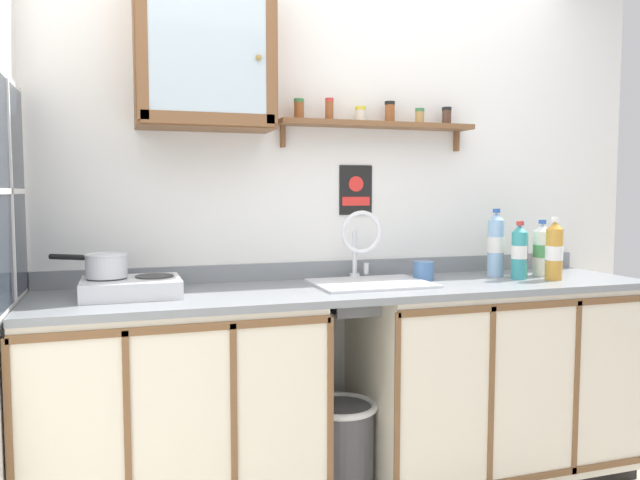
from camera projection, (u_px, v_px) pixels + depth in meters
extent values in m
cube|color=white|center=(334.00, 211.00, 3.02)|extent=(3.36, 0.05, 2.56)
cube|color=beige|center=(175.00, 406.00, 2.53)|extent=(1.13, 0.61, 0.85)
cube|color=brown|center=(180.00, 329.00, 2.20)|extent=(1.13, 0.01, 0.03)
cube|color=brown|center=(9.00, 455.00, 2.06)|extent=(0.02, 0.01, 0.79)
cube|color=brown|center=(128.00, 441.00, 2.17)|extent=(0.02, 0.01, 0.79)
cube|color=brown|center=(234.00, 429.00, 2.29)|extent=(0.02, 0.01, 0.79)
cube|color=brown|center=(330.00, 417.00, 2.40)|extent=(0.02, 0.01, 0.79)
cube|color=black|center=(489.00, 465.00, 3.05)|extent=(1.28, 0.55, 0.08)
cube|color=beige|center=(494.00, 373.00, 2.98)|extent=(1.31, 0.61, 0.85)
cube|color=brown|center=(538.00, 305.00, 2.66)|extent=(1.31, 0.01, 0.03)
cube|color=brown|center=(533.00, 477.00, 2.72)|extent=(1.31, 0.01, 0.03)
cube|color=brown|center=(397.00, 409.00, 2.49)|extent=(0.02, 0.01, 0.79)
cube|color=brown|center=(491.00, 398.00, 2.62)|extent=(0.02, 0.01, 0.79)
cube|color=brown|center=(577.00, 388.00, 2.76)|extent=(0.02, 0.01, 0.79)
cube|color=gray|center=(358.00, 289.00, 2.73)|extent=(2.72, 0.64, 0.03)
cube|color=gray|center=(336.00, 269.00, 3.01)|extent=(2.72, 0.02, 0.08)
cube|color=silver|center=(371.00, 283.00, 2.77)|extent=(0.51, 0.39, 0.01)
cube|color=slate|center=(371.00, 308.00, 2.78)|extent=(0.43, 0.31, 0.01)
cube|color=slate|center=(358.00, 291.00, 2.93)|extent=(0.43, 0.01, 0.11)
cube|color=slate|center=(385.00, 303.00, 2.62)|extent=(0.43, 0.01, 0.11)
cylinder|color=#4C4C51|center=(371.00, 308.00, 2.78)|extent=(0.04, 0.04, 0.01)
cylinder|color=silver|center=(355.00, 276.00, 2.98)|extent=(0.05, 0.05, 0.02)
cylinder|color=silver|center=(355.00, 252.00, 2.97)|extent=(0.02, 0.02, 0.20)
torus|color=silver|center=(362.00, 232.00, 2.87)|extent=(0.20, 0.02, 0.20)
cylinder|color=silver|center=(366.00, 268.00, 2.99)|extent=(0.02, 0.02, 0.06)
cube|color=silver|center=(131.00, 287.00, 2.46)|extent=(0.38, 0.31, 0.07)
cylinder|color=#2D2D2D|center=(107.00, 278.00, 2.45)|extent=(0.15, 0.15, 0.01)
cylinder|color=#2D2D2D|center=(154.00, 276.00, 2.51)|extent=(0.15, 0.15, 0.01)
cylinder|color=black|center=(106.00, 294.00, 2.30)|extent=(0.03, 0.02, 0.03)
cylinder|color=black|center=(157.00, 292.00, 2.36)|extent=(0.03, 0.02, 0.03)
cylinder|color=silver|center=(107.00, 266.00, 2.45)|extent=(0.16, 0.16, 0.09)
torus|color=silver|center=(106.00, 255.00, 2.45)|extent=(0.17, 0.17, 0.01)
cylinder|color=black|center=(69.00, 257.00, 2.49)|extent=(0.16, 0.11, 0.02)
cylinder|color=teal|center=(519.00, 256.00, 2.94)|extent=(0.07, 0.07, 0.22)
cone|color=teal|center=(520.00, 229.00, 2.93)|extent=(0.07, 0.07, 0.03)
cylinder|color=red|center=(520.00, 223.00, 2.92)|extent=(0.03, 0.03, 0.02)
cylinder|color=white|center=(519.00, 252.00, 2.93)|extent=(0.07, 0.07, 0.06)
cylinder|color=#4CB266|center=(520.00, 255.00, 3.04)|extent=(0.08, 0.08, 0.21)
cone|color=#4CB266|center=(520.00, 229.00, 3.03)|extent=(0.07, 0.07, 0.03)
cylinder|color=#2D59B2|center=(520.00, 224.00, 3.03)|extent=(0.03, 0.03, 0.02)
cylinder|color=#D84C3F|center=(520.00, 257.00, 3.04)|extent=(0.08, 0.08, 0.06)
cylinder|color=white|center=(542.00, 254.00, 3.05)|extent=(0.08, 0.08, 0.22)
cone|color=white|center=(542.00, 227.00, 3.04)|extent=(0.08, 0.08, 0.04)
cylinder|color=#2D59B2|center=(542.00, 222.00, 3.04)|extent=(0.04, 0.04, 0.02)
cylinder|color=#4C9959|center=(542.00, 251.00, 3.05)|extent=(0.08, 0.08, 0.06)
cylinder|color=gold|center=(554.00, 254.00, 2.91)|extent=(0.08, 0.08, 0.24)
cone|color=gold|center=(555.00, 225.00, 2.90)|extent=(0.08, 0.08, 0.04)
cylinder|color=white|center=(555.00, 219.00, 2.90)|extent=(0.04, 0.04, 0.02)
cylinder|color=white|center=(554.00, 253.00, 2.91)|extent=(0.08, 0.08, 0.07)
cylinder|color=#8CB7E0|center=(496.00, 248.00, 3.04)|extent=(0.08, 0.08, 0.28)
cone|color=#8CB7E0|center=(496.00, 216.00, 3.03)|extent=(0.08, 0.08, 0.04)
cylinder|color=#2D59B2|center=(496.00, 211.00, 3.03)|extent=(0.04, 0.04, 0.02)
cylinder|color=white|center=(496.00, 245.00, 3.04)|extent=(0.08, 0.08, 0.08)
cylinder|color=#3F6699|center=(424.00, 271.00, 2.91)|extent=(0.09, 0.09, 0.09)
torus|color=#3F6699|center=(424.00, 268.00, 2.96)|extent=(0.04, 0.06, 0.06)
cube|color=brown|center=(204.00, 54.00, 2.63)|extent=(0.58, 0.25, 0.64)
cube|color=silver|center=(209.00, 47.00, 2.51)|extent=(0.47, 0.01, 0.52)
cube|color=brown|center=(142.00, 42.00, 2.43)|extent=(0.05, 0.01, 0.60)
cube|color=brown|center=(271.00, 51.00, 2.59)|extent=(0.05, 0.01, 0.60)
cube|color=brown|center=(210.00, 118.00, 2.53)|extent=(0.54, 0.01, 0.05)
sphere|color=olive|center=(259.00, 58.00, 2.56)|extent=(0.02, 0.02, 0.02)
cube|color=brown|center=(378.00, 125.00, 2.96)|extent=(0.97, 0.14, 0.02)
cube|color=brown|center=(283.00, 136.00, 2.87)|extent=(0.02, 0.03, 0.10)
cube|color=brown|center=(456.00, 141.00, 3.15)|extent=(0.02, 0.03, 0.10)
cylinder|color=brown|center=(299.00, 111.00, 2.84)|extent=(0.05, 0.05, 0.08)
cylinder|color=#33723F|center=(299.00, 101.00, 2.83)|extent=(0.05, 0.05, 0.02)
cylinder|color=brown|center=(329.00, 111.00, 2.87)|extent=(0.04, 0.04, 0.09)
cylinder|color=red|center=(329.00, 100.00, 2.87)|extent=(0.04, 0.04, 0.02)
cylinder|color=silver|center=(360.00, 116.00, 2.94)|extent=(0.05, 0.05, 0.06)
cylinder|color=yellow|center=(360.00, 108.00, 2.94)|extent=(0.05, 0.05, 0.02)
cylinder|color=brown|center=(390.00, 114.00, 2.99)|extent=(0.05, 0.05, 0.09)
cylinder|color=black|center=(390.00, 103.00, 2.98)|extent=(0.05, 0.05, 0.02)
cylinder|color=tan|center=(420.00, 118.00, 3.01)|extent=(0.04, 0.04, 0.06)
cylinder|color=#33723F|center=(420.00, 110.00, 3.00)|extent=(0.05, 0.05, 0.02)
cylinder|color=#4C3326|center=(447.00, 118.00, 3.08)|extent=(0.05, 0.05, 0.07)
cylinder|color=black|center=(447.00, 109.00, 3.07)|extent=(0.05, 0.05, 0.02)
cube|color=black|center=(356.00, 190.00, 3.02)|extent=(0.17, 0.01, 0.24)
cube|color=red|center=(356.00, 201.00, 3.02)|extent=(0.14, 0.00, 0.04)
cylinder|color=red|center=(356.00, 184.00, 3.01)|extent=(0.07, 0.00, 0.07)
cube|color=#262D38|center=(9.00, 191.00, 2.23)|extent=(0.01, 0.68, 0.80)
cube|color=white|center=(6.00, 191.00, 2.23)|extent=(0.02, 0.72, 0.84)
cube|color=white|center=(11.00, 191.00, 2.23)|extent=(0.01, 0.02, 0.80)
cube|color=white|center=(11.00, 191.00, 2.23)|extent=(0.01, 0.68, 0.02)
cylinder|color=#4C4C51|center=(341.00, 456.00, 2.72)|extent=(0.28, 0.28, 0.45)
torus|color=white|center=(342.00, 406.00, 2.70)|extent=(0.32, 0.32, 0.03)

